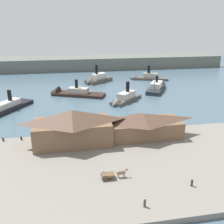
% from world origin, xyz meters
% --- Properties ---
extents(ground_plane, '(320.00, 320.00, 0.00)m').
position_xyz_m(ground_plane, '(0.00, 0.00, 0.00)').
color(ground_plane, '#476070').
extents(quay_promenade, '(110.00, 36.00, 1.20)m').
position_xyz_m(quay_promenade, '(0.00, -22.00, 0.60)').
color(quay_promenade, gray).
rests_on(quay_promenade, ground).
extents(seawall_edge, '(110.00, 0.80, 1.00)m').
position_xyz_m(seawall_edge, '(0.00, -3.60, 0.50)').
color(seawall_edge, '#666159').
rests_on(seawall_edge, ground).
extents(ferry_shed_east_terminal, '(19.62, 10.29, 8.93)m').
position_xyz_m(ferry_shed_east_terminal, '(-19.15, -9.65, 5.73)').
color(ferry_shed_east_terminal, brown).
rests_on(ferry_shed_east_terminal, quay_promenade).
extents(ferry_shed_central_terminal, '(20.99, 9.04, 6.60)m').
position_xyz_m(ferry_shed_central_terminal, '(-0.49, -9.02, 4.55)').
color(ferry_shed_central_terminal, brown).
rests_on(ferry_shed_central_terminal, quay_promenade).
extents(horse_cart, '(5.49, 1.68, 1.87)m').
position_xyz_m(horse_cart, '(-11.93, -27.15, 2.13)').
color(horse_cart, brown).
rests_on(horse_cart, quay_promenade).
extents(pedestrian_walking_west, '(0.42, 0.42, 1.71)m').
position_xyz_m(pedestrian_walking_west, '(-8.20, -36.37, 1.98)').
color(pedestrian_walking_west, '#4C3D33').
rests_on(pedestrian_walking_west, quay_promenade).
extents(pedestrian_near_west_shed, '(0.40, 0.40, 1.61)m').
position_xyz_m(pedestrian_near_west_shed, '(2.33, -32.40, 1.93)').
color(pedestrian_near_west_shed, '#232328').
rests_on(pedestrian_near_west_shed, quay_promenade).
extents(mooring_post_center_east, '(0.44, 0.44, 0.90)m').
position_xyz_m(mooring_post_center_east, '(-37.24, -5.39, 1.65)').
color(mooring_post_center_east, black).
rests_on(mooring_post_center_east, quay_promenade).
extents(mooring_post_east, '(0.44, 0.44, 0.90)m').
position_xyz_m(mooring_post_east, '(-32.65, -5.47, 1.65)').
color(mooring_post_east, black).
rests_on(mooring_post_east, quay_promenade).
extents(ferry_outer_harbor, '(16.41, 16.43, 9.56)m').
position_xyz_m(ferry_outer_harbor, '(2.40, 26.31, 1.46)').
color(ferry_outer_harbor, '#514C47').
rests_on(ferry_outer_harbor, ground).
extents(ferry_departing_north, '(16.97, 15.41, 11.39)m').
position_xyz_m(ferry_departing_north, '(-4.21, 63.65, 1.64)').
color(ferry_departing_north, '#514C47').
rests_on(ferry_departing_north, ground).
extents(ferry_moored_west, '(21.82, 11.41, 9.49)m').
position_xyz_m(ferry_moored_west, '(24.12, 66.46, 1.26)').
color(ferry_moored_west, '#514C47').
rests_on(ferry_moored_west, ground).
extents(ferry_near_quay, '(18.00, 24.26, 9.19)m').
position_xyz_m(ferry_near_quay, '(-43.81, 20.84, 1.18)').
color(ferry_near_quay, black).
rests_on(ferry_near_quay, ground).
extents(ferry_mid_harbor, '(15.51, 21.18, 9.24)m').
position_xyz_m(ferry_mid_harbor, '(22.84, 43.73, 1.40)').
color(ferry_mid_harbor, '#23282D').
rests_on(ferry_mid_harbor, ground).
extents(ferry_approaching_west, '(25.67, 15.94, 9.61)m').
position_xyz_m(ferry_approaching_west, '(-18.83, 41.28, 1.03)').
color(ferry_approaching_west, black).
rests_on(ferry_approaching_west, ground).
extents(far_headland, '(180.00, 24.00, 8.00)m').
position_xyz_m(far_headland, '(0.00, 110.00, 4.00)').
color(far_headland, '#60665B').
rests_on(far_headland, ground).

